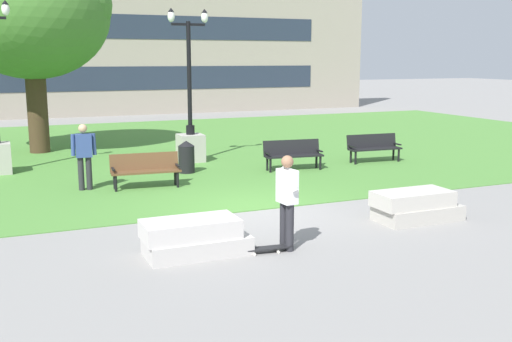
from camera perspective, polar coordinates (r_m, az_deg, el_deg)
The scene contains 14 objects.
ground_plane at distance 13.49m, azimuth -0.03°, elevation -3.81°, with size 140.00×140.00×0.00m, color gray.
grass_lawn at distance 22.85m, azimuth -9.92°, elevation 2.05°, with size 40.00×20.00×0.02m, color #4C8438.
concrete_block_center at distance 10.52m, azimuth -5.91°, elevation -6.35°, with size 1.85×0.90×0.64m.
concrete_block_left at distance 13.07m, azimuth 14.95°, elevation -3.27°, with size 1.88×0.90×0.64m.
person_skateboarder at distance 10.60m, azimuth 2.97°, elevation -2.45°, with size 0.27×0.59×1.71m.
skateboard at distance 10.63m, azimuth 0.83°, elevation -7.36°, with size 1.04×0.31×0.14m.
park_bench_near_left at distance 20.04m, azimuth 11.13°, elevation 2.34°, with size 1.83×0.65×0.90m.
park_bench_near_right at distance 15.98m, azimuth -10.50°, elevation 0.27°, with size 1.84×0.67×0.90m.
park_bench_far_left at distance 18.29m, azimuth 3.53°, elevation 1.74°, with size 1.85×0.74×0.90m.
lamp_post_center at distance 19.77m, azimuth -6.27°, elevation 3.77°, with size 1.32×0.80×4.91m.
tree_near_left at distance 22.95m, azimuth -20.81°, elevation 13.73°, with size 5.70×5.43×7.23m.
trash_bin at distance 17.89m, azimuth -6.64°, elevation 1.37°, with size 0.49×0.49×0.96m.
person_bystander_near_lawn at distance 15.97m, azimuth -16.06°, elevation 1.65°, with size 0.64×0.26×1.71m.
building_facade_distant at distance 37.36m, azimuth -11.68°, elevation 14.10°, with size 31.32×1.03×11.48m.
Camera 1 is at (-5.12, -12.01, 3.38)m, focal length 42.00 mm.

